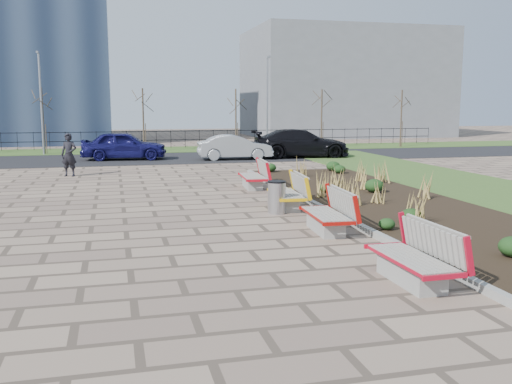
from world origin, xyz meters
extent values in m
plane|color=#88725D|center=(0.00, 0.00, 0.00)|extent=(120.00, 120.00, 0.00)
cube|color=black|center=(6.25, 5.00, 0.05)|extent=(4.50, 18.00, 0.10)
cube|color=gray|center=(3.92, 5.00, 0.07)|extent=(0.16, 18.00, 0.15)
cube|color=#33511E|center=(0.00, 28.00, 0.02)|extent=(80.00, 5.00, 0.04)
cube|color=black|center=(0.00, 22.00, 0.01)|extent=(80.00, 7.00, 0.02)
cylinder|color=#B2B2B7|center=(2.51, 4.65, 0.45)|extent=(0.50, 0.50, 0.90)
imported|color=black|center=(-3.74, 14.84, 0.92)|extent=(0.78, 0.63, 1.84)
imported|color=#12114B|center=(-1.33, 21.63, 0.80)|extent=(4.73, 2.26, 1.56)
imported|color=gray|center=(4.61, 20.28, 0.70)|extent=(4.17, 1.62, 1.35)
imported|color=black|center=(8.56, 20.61, 0.82)|extent=(5.75, 2.82, 1.61)
cube|color=slate|center=(20.00, 42.00, 5.00)|extent=(18.00, 12.00, 10.00)
camera|label=1|loc=(-1.88, -10.53, 3.06)|focal=40.00mm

